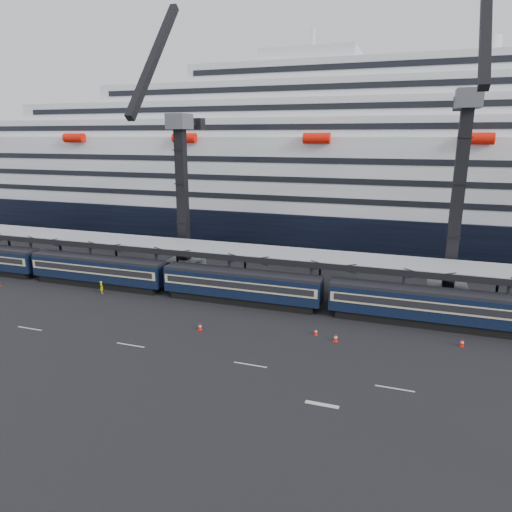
% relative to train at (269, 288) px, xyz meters
% --- Properties ---
extents(ground, '(260.00, 260.00, 0.00)m').
position_rel_train_xyz_m(ground, '(4.65, -10.00, -2.20)').
color(ground, black).
rests_on(ground, ground).
extents(lane_markings, '(111.00, 4.27, 0.02)m').
position_rel_train_xyz_m(lane_markings, '(12.80, -15.23, -2.19)').
color(lane_markings, beige).
rests_on(lane_markings, ground).
extents(train, '(133.05, 3.00, 4.05)m').
position_rel_train_xyz_m(train, '(0.00, 0.00, 0.00)').
color(train, black).
rests_on(train, ground).
extents(canopy, '(130.00, 6.25, 5.53)m').
position_rel_train_xyz_m(canopy, '(4.65, 4.00, 3.05)').
color(canopy, '#9C9EA4').
rests_on(canopy, ground).
extents(cruise_ship, '(214.09, 28.84, 34.00)m').
position_rel_train_xyz_m(cruise_ship, '(3.57, 35.99, 10.14)').
color(cruise_ship, black).
rests_on(cruise_ship, ground).
extents(crane_dark_near, '(4.50, 17.75, 35.08)m').
position_rel_train_xyz_m(crane_dark_near, '(-15.35, 8.59, 9.73)').
color(crane_dark_near, '#4C4E54').
rests_on(crane_dark_near, ground).
extents(crane_dark_mid, '(4.50, 18.24, 39.64)m').
position_rel_train_xyz_m(crane_dark_mid, '(19.65, 7.59, 11.16)').
color(crane_dark_mid, '#4C4E54').
rests_on(crane_dark_mid, ground).
extents(worker, '(0.70, 0.65, 1.61)m').
position_rel_train_xyz_m(worker, '(-21.12, -2.50, -1.40)').
color(worker, yellow).
rests_on(worker, ground).
extents(traffic_cone_c, '(0.40, 0.40, 0.80)m').
position_rel_train_xyz_m(traffic_cone_c, '(-4.60, -8.75, -1.80)').
color(traffic_cone_c, '#FF1708').
rests_on(traffic_cone_c, ground).
extents(traffic_cone_d, '(0.37, 0.37, 0.75)m').
position_rel_train_xyz_m(traffic_cone_d, '(6.81, -6.17, -1.83)').
color(traffic_cone_d, '#FF1708').
rests_on(traffic_cone_d, ground).
extents(traffic_cone_e, '(0.43, 0.43, 0.85)m').
position_rel_train_xyz_m(traffic_cone_e, '(8.91, -7.04, -1.78)').
color(traffic_cone_e, '#FF1708').
rests_on(traffic_cone_e, ground).
extents(traffic_cone_f, '(0.40, 0.40, 0.79)m').
position_rel_train_xyz_m(traffic_cone_f, '(20.33, -4.28, -1.81)').
color(traffic_cone_f, '#FF1708').
rests_on(traffic_cone_f, ground).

